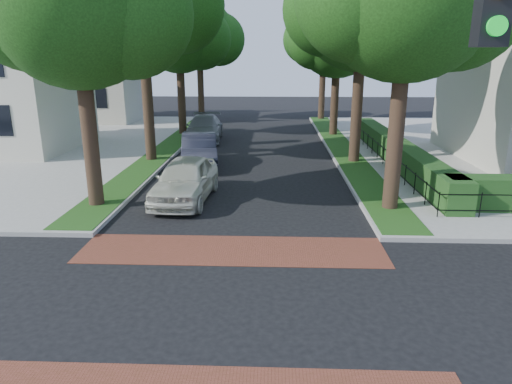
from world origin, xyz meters
TOP-DOWN VIEW (x-y plane):
  - ground at (0.00, 0.00)m, footprint 120.00×120.00m
  - crosswalk_far at (0.00, 3.20)m, footprint 9.00×2.20m
  - grass_strip_ne at (5.40, 19.10)m, footprint 1.60×29.80m
  - grass_strip_nw at (-5.40, 19.10)m, footprint 1.60×29.80m
  - tree_right_mid at (5.61, 15.25)m, footprint 8.25×7.09m
  - tree_right_far at (5.60, 24.22)m, footprint 7.25×6.23m
  - tree_right_back at (5.60, 33.23)m, footprint 7.50×6.45m
  - tree_left_near at (-5.40, 7.23)m, footprint 7.50×6.45m
  - tree_left_far at (-5.40, 24.22)m, footprint 7.00×6.02m
  - tree_left_back at (-5.40, 33.24)m, footprint 7.75×6.66m
  - hedge_main_road at (7.70, 15.00)m, footprint 1.00×18.00m
  - fence_main_road at (6.90, 15.00)m, footprint 0.06×18.00m
  - house_left_far at (-15.49, 31.99)m, footprint 10.00×9.00m
  - parked_car_front at (-2.30, 8.11)m, footprint 2.32×5.12m
  - parked_car_middle at (-2.71, 14.18)m, footprint 2.56×5.26m
  - parked_car_rear at (-3.60, 21.91)m, footprint 2.71×5.94m

SIDE VIEW (x-z plane):
  - ground at x=0.00m, z-range 0.00..0.00m
  - crosswalk_far at x=0.00m, z-range 0.00..0.01m
  - grass_strip_ne at x=5.40m, z-range 0.15..0.17m
  - grass_strip_nw at x=-5.40m, z-range 0.15..0.17m
  - fence_main_road at x=6.90m, z-range 0.15..1.05m
  - hedge_main_road at x=7.70m, z-range 0.15..1.35m
  - parked_car_middle at x=-2.71m, z-range 0.00..1.66m
  - parked_car_rear at x=-3.60m, z-range 0.00..1.69m
  - parked_car_front at x=-2.30m, z-range 0.00..1.71m
  - house_left_far at x=-15.49m, z-range -0.03..10.11m
  - tree_right_far at x=5.60m, z-range 2.04..11.78m
  - tree_left_far at x=-5.40m, z-range 2.19..12.05m
  - tree_right_back at x=5.60m, z-range 2.17..12.37m
  - tree_left_near at x=-5.40m, z-range 2.17..12.37m
  - tree_left_back at x=-5.40m, z-range 2.19..12.63m
  - tree_right_mid at x=5.61m, z-range 2.38..13.60m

